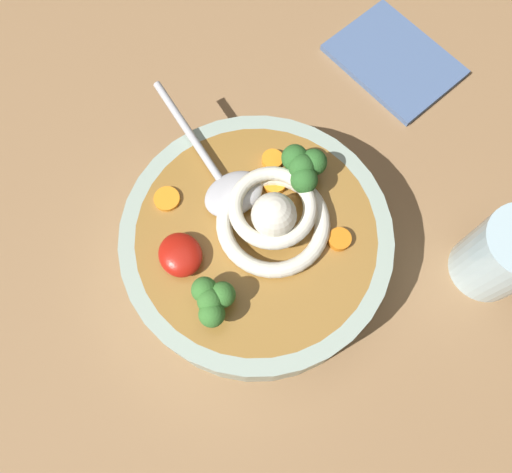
{
  "coord_description": "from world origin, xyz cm",
  "views": [
    {
      "loc": [
        -14.07,
        7.91,
        55.94
      ],
      "look_at": [
        -0.18,
        0.13,
        10.89
      ],
      "focal_mm": 35.31,
      "sensor_mm": 36.0,
      "label": 1
    }
  ],
  "objects_px": {
    "folded_napkin": "(394,60)",
    "noodle_pile": "(272,215)",
    "soup_bowl": "(256,247)",
    "soup_spoon": "(223,184)",
    "drinking_glass": "(503,255)"
  },
  "relations": [
    {
      "from": "soup_bowl",
      "to": "folded_napkin",
      "type": "bearing_deg",
      "value": -63.17
    },
    {
      "from": "soup_bowl",
      "to": "soup_spoon",
      "type": "bearing_deg",
      "value": 2.66
    },
    {
      "from": "soup_bowl",
      "to": "noodle_pile",
      "type": "xyz_separation_m",
      "value": [
        0.01,
        -0.02,
        0.05
      ]
    },
    {
      "from": "soup_bowl",
      "to": "drinking_glass",
      "type": "distance_m",
      "value": 0.24
    },
    {
      "from": "noodle_pile",
      "to": "soup_spoon",
      "type": "xyz_separation_m",
      "value": [
        0.05,
        0.02,
        -0.01
      ]
    },
    {
      "from": "noodle_pile",
      "to": "folded_napkin",
      "type": "height_order",
      "value": "noodle_pile"
    },
    {
      "from": "soup_spoon",
      "to": "drinking_glass",
      "type": "xyz_separation_m",
      "value": [
        -0.19,
        -0.21,
        -0.03
      ]
    },
    {
      "from": "noodle_pile",
      "to": "soup_spoon",
      "type": "relative_size",
      "value": 0.69
    },
    {
      "from": "soup_spoon",
      "to": "drinking_glass",
      "type": "distance_m",
      "value": 0.28
    },
    {
      "from": "drinking_glass",
      "to": "folded_napkin",
      "type": "distance_m",
      "value": 0.28
    },
    {
      "from": "folded_napkin",
      "to": "noodle_pile",
      "type": "bearing_deg",
      "value": 117.53
    },
    {
      "from": "soup_bowl",
      "to": "drinking_glass",
      "type": "height_order",
      "value": "drinking_glass"
    },
    {
      "from": "soup_spoon",
      "to": "folded_napkin",
      "type": "relative_size",
      "value": 1.16
    },
    {
      "from": "soup_bowl",
      "to": "noodle_pile",
      "type": "relative_size",
      "value": 2.21
    },
    {
      "from": "soup_spoon",
      "to": "folded_napkin",
      "type": "xyz_separation_m",
      "value": [
        0.08,
        -0.28,
        -0.07
      ]
    }
  ]
}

